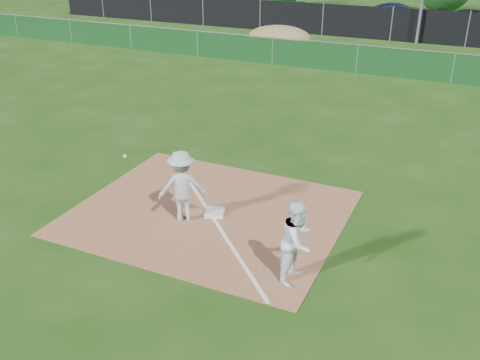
% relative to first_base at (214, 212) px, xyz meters
% --- Properties ---
extents(ground, '(90.00, 90.00, 0.00)m').
position_rel_first_base_xyz_m(ground, '(-0.15, 9.04, -0.06)').
color(ground, '#1C3F0D').
rests_on(ground, ground).
extents(infield_dirt, '(6.00, 5.00, 0.02)m').
position_rel_first_base_xyz_m(infield_dirt, '(-0.15, 0.04, -0.05)').
color(infield_dirt, '#905A39').
rests_on(infield_dirt, ground).
extents(foul_line, '(5.01, 5.01, 0.01)m').
position_rel_first_base_xyz_m(foul_line, '(-0.15, 0.04, -0.04)').
color(foul_line, white).
rests_on(foul_line, infield_dirt).
extents(green_fence, '(44.00, 0.05, 1.20)m').
position_rel_first_base_xyz_m(green_fence, '(-0.15, 14.04, 0.54)').
color(green_fence, '#0F3715').
rests_on(green_fence, ground).
extents(dirt_mound, '(3.38, 2.60, 1.17)m').
position_rel_first_base_xyz_m(dirt_mound, '(-5.15, 17.54, 0.52)').
color(dirt_mound, olive).
rests_on(dirt_mound, ground).
extents(black_fence, '(46.00, 0.04, 1.80)m').
position_rel_first_base_xyz_m(black_fence, '(-0.15, 22.04, 0.84)').
color(black_fence, black).
rests_on(black_fence, ground).
extents(parking_lot, '(46.00, 9.00, 0.01)m').
position_rel_first_base_xyz_m(parking_lot, '(-0.15, 27.04, -0.06)').
color(parking_lot, black).
rests_on(parking_lot, ground).
extents(first_base, '(0.54, 0.54, 0.09)m').
position_rel_first_base_xyz_m(first_base, '(0.00, 0.00, 0.00)').
color(first_base, silver).
rests_on(first_base, infield_dirt).
extents(play_at_first, '(2.06, 1.09, 1.64)m').
position_rel_first_base_xyz_m(play_at_first, '(-0.53, -0.48, 0.78)').
color(play_at_first, silver).
rests_on(play_at_first, infield_dirt).
extents(runner, '(0.69, 0.85, 1.63)m').
position_rel_first_base_xyz_m(runner, '(2.50, -1.51, 0.75)').
color(runner, white).
rests_on(runner, ground).
extents(car_left, '(4.22, 2.54, 1.34)m').
position_rel_first_base_xyz_m(car_left, '(-6.95, 26.33, 0.62)').
color(car_left, '#94969B').
rests_on(car_left, parking_lot).
extents(car_mid, '(4.77, 2.78, 1.49)m').
position_rel_first_base_xyz_m(car_mid, '(-0.34, 25.94, 0.69)').
color(car_mid, black).
rests_on(car_mid, parking_lot).
extents(car_right, '(4.93, 2.29, 1.39)m').
position_rel_first_base_xyz_m(car_right, '(4.24, 25.90, 0.64)').
color(car_right, black).
rests_on(car_right, parking_lot).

